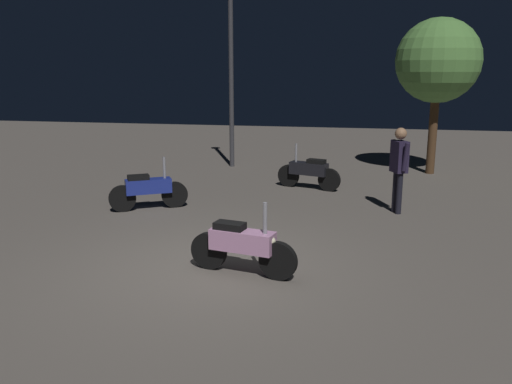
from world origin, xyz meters
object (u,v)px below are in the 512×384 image
Objects in this scene: streetlamp_near at (231,55)px; person_rider_beside at (399,162)px; motorcycle_black_parked_left at (309,171)px; motorcycle_pink_foreground at (242,245)px; motorcycle_blue_parked_right at (148,189)px.

person_rider_beside is at bearing -44.56° from streetlamp_near.
motorcycle_pink_foreground is at bearing 104.11° from motorcycle_black_parked_left.
motorcycle_pink_foreground and motorcycle_blue_parked_right have the same top height.
motorcycle_black_parked_left is 0.91× the size of person_rider_beside.
motorcycle_blue_parked_right is at bearing 142.72° from motorcycle_pink_foreground.
streetlamp_near is at bearing 54.04° from motorcycle_blue_parked_right.
person_rider_beside is (2.40, 3.91, 0.63)m from motorcycle_pink_foreground.
motorcycle_pink_foreground is 4.63m from person_rider_beside.
motorcycle_pink_foreground and motorcycle_black_parked_left have the same top height.
motorcycle_blue_parked_right is (-2.75, 3.16, 0.00)m from motorcycle_pink_foreground.
motorcycle_black_parked_left is 2.84m from person_rider_beside.
person_rider_beside is at bearing -22.16° from motorcycle_blue_parked_right.
motorcycle_black_parked_left is at bearing -45.49° from streetlamp_near.
streetlamp_near is (0.51, 5.31, 2.87)m from motorcycle_blue_parked_right.
motorcycle_pink_foreground is 0.31× the size of streetlamp_near.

